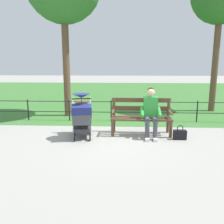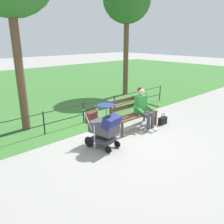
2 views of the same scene
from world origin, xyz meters
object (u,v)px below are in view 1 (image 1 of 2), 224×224
at_px(person_on_bench, 151,111).
at_px(stroller, 82,115).
at_px(park_bench, 141,115).
at_px(handbag, 180,135).

height_order(person_on_bench, stroller, person_on_bench).
relative_size(park_bench, person_on_bench, 1.26).
bearing_deg(handbag, person_on_bench, -18.77).
bearing_deg(stroller, park_bench, -164.27).
distance_m(park_bench, stroller, 1.60).
bearing_deg(park_bench, person_on_bench, 135.40).
height_order(park_bench, stroller, stroller).
height_order(person_on_bench, handbag, person_on_bench).
height_order(park_bench, handbag, park_bench).
bearing_deg(stroller, person_on_bench, -173.20).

